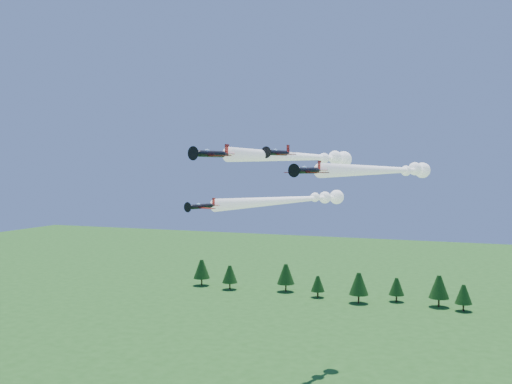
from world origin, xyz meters
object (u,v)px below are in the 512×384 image
(plane_left, at_px, (294,200))
(plane_lead, at_px, (303,157))
(plane_slot, at_px, (278,153))
(plane_right, at_px, (388,170))

(plane_left, bearing_deg, plane_lead, -47.54)
(plane_left, distance_m, plane_slot, 27.31)
(plane_right, bearing_deg, plane_lead, -136.31)
(plane_lead, relative_size, plane_slot, 5.77)
(plane_right, xyz_separation_m, plane_slot, (-17.96, -18.87, 3.29))
(plane_lead, distance_m, plane_right, 18.37)
(plane_right, relative_size, plane_slot, 6.63)
(plane_slot, bearing_deg, plane_left, 113.06)
(plane_left, xyz_separation_m, plane_slot, (4.55, -24.92, 10.21))
(plane_right, height_order, plane_slot, plane_slot)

